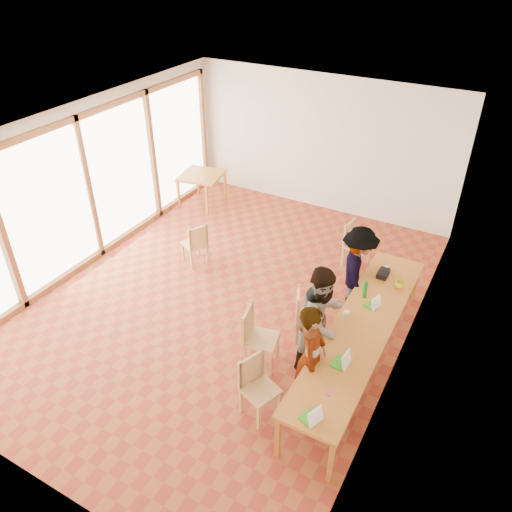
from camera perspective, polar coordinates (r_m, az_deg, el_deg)
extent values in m
plane|color=#974924|center=(8.79, -3.23, -4.89)|extent=(8.00, 8.00, 0.00)
cube|color=beige|center=(11.21, 7.56, 12.53)|extent=(6.00, 0.10, 3.00)
cube|color=beige|center=(5.73, -25.89, -14.38)|extent=(6.00, 0.10, 3.00)
cube|color=beige|center=(7.05, 17.64, -2.39)|extent=(0.10, 8.00, 3.00)
cube|color=white|center=(9.71, -18.70, 7.64)|extent=(0.10, 8.00, 3.00)
cube|color=white|center=(7.32, -3.98, 14.02)|extent=(6.00, 8.00, 0.04)
cube|color=orange|center=(7.26, 12.00, -7.98)|extent=(0.80, 4.00, 0.05)
cube|color=orange|center=(6.34, 2.50, -19.96)|extent=(0.06, 0.06, 0.70)
cube|color=orange|center=(9.05, 13.64, -1.88)|extent=(0.06, 0.06, 0.70)
cube|color=orange|center=(6.21, 8.56, -22.21)|extent=(0.06, 0.06, 0.70)
cube|color=orange|center=(8.96, 17.76, -3.05)|extent=(0.06, 0.06, 0.70)
cube|color=orange|center=(11.57, -6.28, 9.14)|extent=(0.90, 0.90, 0.05)
cube|color=orange|center=(11.66, -8.84, 7.10)|extent=(0.05, 0.05, 0.70)
cube|color=orange|center=(12.22, -6.66, 8.55)|extent=(0.05, 0.05, 0.70)
cube|color=orange|center=(11.24, -5.63, 6.30)|extent=(0.05, 0.05, 0.70)
cube|color=orange|center=(11.82, -3.52, 7.82)|extent=(0.05, 0.05, 0.70)
cube|color=#DDB66E|center=(6.68, 0.52, -15.13)|extent=(0.55, 0.55, 0.04)
cube|color=#DDB66E|center=(6.60, -0.57, -12.78)|extent=(0.19, 0.41, 0.44)
cube|color=#DDB66E|center=(7.30, 0.61, -9.52)|extent=(0.55, 0.55, 0.04)
cube|color=#DDB66E|center=(7.17, -0.98, -7.68)|extent=(0.14, 0.46, 0.48)
cube|color=#DDB66E|center=(7.79, 6.12, -6.95)|extent=(0.54, 0.54, 0.04)
cube|color=#DDB66E|center=(7.63, 4.81, -5.54)|extent=(0.20, 0.39, 0.43)
cube|color=#DDB66E|center=(9.61, 11.43, 1.15)|extent=(0.46, 0.46, 0.04)
cube|color=#DDB66E|center=(9.55, 10.59, 2.69)|extent=(0.09, 0.41, 0.43)
cube|color=#DDB66E|center=(9.56, -7.05, 1.40)|extent=(0.54, 0.54, 0.04)
cube|color=#DDB66E|center=(9.31, -6.60, 2.11)|extent=(0.21, 0.38, 0.42)
imported|color=gray|center=(6.64, 6.35, -11.30)|extent=(0.51, 0.65, 1.58)
imported|color=gray|center=(7.11, 7.56, -7.19)|extent=(0.86, 0.98, 1.70)
imported|color=gray|center=(8.26, 11.50, -1.66)|extent=(0.94, 1.16, 1.57)
cube|color=green|center=(6.02, 6.19, -17.82)|extent=(0.24, 0.28, 0.02)
cube|color=white|center=(5.92, 6.81, -17.77)|extent=(0.14, 0.22, 0.19)
cube|color=green|center=(6.64, 9.53, -11.92)|extent=(0.19, 0.25, 0.03)
cube|color=white|center=(6.56, 10.29, -11.65)|extent=(0.09, 0.23, 0.20)
cube|color=green|center=(7.63, 13.06, -5.41)|extent=(0.22, 0.25, 0.02)
cube|color=white|center=(7.56, 13.60, -5.21)|extent=(0.12, 0.21, 0.18)
imported|color=yellow|center=(8.07, 16.10, -3.19)|extent=(0.18, 0.18, 0.11)
cylinder|color=#147D1E|center=(7.69, 12.35, -3.78)|extent=(0.07, 0.07, 0.28)
cylinder|color=silver|center=(8.40, 14.68, -1.40)|extent=(0.07, 0.07, 0.09)
cylinder|color=white|center=(7.37, 10.27, -6.44)|extent=(0.08, 0.08, 0.06)
cube|color=#E33E74|center=(6.29, 8.44, -15.19)|extent=(0.05, 0.10, 0.01)
cube|color=black|center=(8.27, 14.34, -1.95)|extent=(0.16, 0.26, 0.09)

